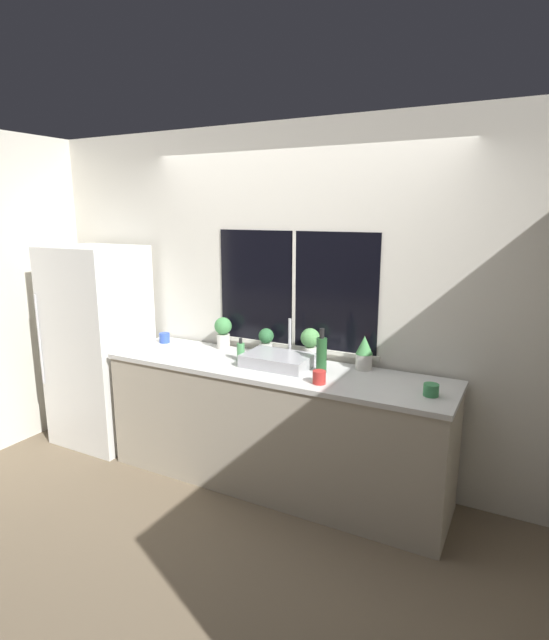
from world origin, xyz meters
TOP-DOWN VIEW (x-y plane):
  - ground_plane at (0.00, 0.00)m, footprint 14.00×14.00m
  - wall_back at (0.00, 0.71)m, footprint 8.00×0.09m
  - wall_left at (-2.39, 1.50)m, footprint 0.06×7.00m
  - counter at (0.00, 0.32)m, footprint 2.62×0.66m
  - refrigerator at (-1.73, 0.29)m, footprint 0.75×0.67m
  - sink at (0.03, 0.35)m, footprint 0.49×0.38m
  - potted_plant_far_left at (-0.60, 0.57)m, footprint 0.14×0.14m
  - potted_plant_center_left at (-0.19, 0.57)m, footprint 0.12×0.12m
  - potted_plant_center_right at (0.19, 0.57)m, footprint 0.15×0.15m
  - potted_plant_far_right at (0.61, 0.57)m, footprint 0.12×0.12m
  - soap_bottle at (-0.28, 0.33)m, footprint 0.06×0.06m
  - bottle_tall at (0.37, 0.36)m, footprint 0.07×0.07m
  - mug_green at (1.14, 0.25)m, footprint 0.09×0.09m
  - mug_red at (0.45, 0.13)m, footprint 0.09×0.09m
  - mug_blue at (-1.15, 0.48)m, footprint 0.09×0.09m

SIDE VIEW (x-z plane):
  - ground_plane at x=0.00m, z-range 0.00..0.00m
  - counter at x=0.00m, z-range 0.00..0.94m
  - refrigerator at x=-1.73m, z-range 0.00..1.76m
  - mug_green at x=1.14m, z-range 0.93..1.01m
  - mug_blue at x=-1.15m, z-range 0.93..1.02m
  - mug_red at x=0.45m, z-range 0.93..1.02m
  - sink at x=0.03m, z-range 0.82..1.14m
  - soap_bottle at x=-0.28m, z-range 0.92..1.10m
  - potted_plant_center_left at x=-0.19m, z-range 0.94..1.16m
  - potted_plant_far_right at x=0.61m, z-range 0.94..1.18m
  - bottle_tall at x=0.37m, z-range 0.91..1.23m
  - potted_plant_far_left at x=-0.60m, z-range 0.95..1.21m
  - potted_plant_center_right at x=0.19m, z-range 0.96..1.21m
  - wall_left at x=-2.39m, z-range 0.00..2.70m
  - wall_back at x=0.00m, z-range 0.00..2.70m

